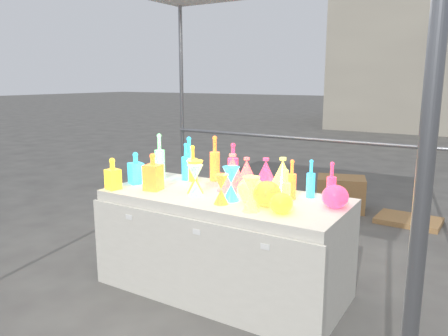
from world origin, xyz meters
The scene contains 30 objects.
ground centered at (0.00, 0.00, 0.00)m, with size 80.00×80.00×0.00m, color slate.
display_table centered at (0.00, -0.01, 0.37)m, with size 1.84×0.83×0.75m.
cardboard_box_closed centered at (0.14, 2.52, 0.21)m, with size 0.57×0.41×0.41m, color tan.
cardboard_box_flat centered at (0.95, 2.42, 0.03)m, with size 0.67×0.48×0.06m, color tan.
bottle_0 centered at (-0.45, 0.24, 0.90)m, with size 0.08×0.08×0.30m, color red, non-canonical shape.
bottle_1 centered at (-0.52, 0.28, 0.93)m, with size 0.09×0.09×0.36m, color #1A931C, non-canonical shape.
bottle_2 centered at (-0.30, 0.35, 0.94)m, with size 0.08×0.08×0.38m, color #FFAF1A, non-canonical shape.
bottle_3 centered at (-0.12, 0.34, 0.92)m, with size 0.09×0.09×0.33m, color #1F38B5, non-canonical shape.
bottle_5 centered at (-0.73, 0.15, 0.95)m, with size 0.09×0.09×0.39m, color #CA28AC, non-canonical shape.
bottle_7 centered at (-0.52, 0.24, 0.91)m, with size 0.07×0.07×0.31m, color #1A931C, non-canonical shape.
decanter_0 centered at (-0.81, -0.31, 0.87)m, with size 0.10×0.10×0.25m, color red, non-canonical shape.
decanter_1 centered at (-0.53, -0.17, 0.89)m, with size 0.12×0.12×0.29m, color #FFAF1A, non-canonical shape.
decanter_2 centered at (-0.79, -0.08, 0.88)m, with size 0.10×0.10×0.26m, color #1A931C, non-canonical shape.
hourglass_0 centered at (0.11, -0.22, 0.85)m, with size 0.10×0.10×0.21m, color #FFAF1A, non-canonical shape.
hourglass_2 centered at (0.36, -0.26, 0.86)m, with size 0.11×0.11×0.23m, color #157884, non-canonical shape.
hourglass_3 centered at (-0.16, -0.14, 0.86)m, with size 0.11×0.11×0.23m, color #CA28AC, non-canonical shape.
hourglass_4 centered at (-0.21, -0.08, 0.87)m, with size 0.12×0.12×0.25m, color red, non-canonical shape.
hourglass_5 centered at (0.13, -0.11, 0.87)m, with size 0.12×0.12×0.24m, color #1A931C, non-canonical shape.
globe_0 centered at (0.55, -0.21, 0.81)m, with size 0.15×0.15×0.12m, color red, non-canonical shape.
globe_1 centered at (0.27, -0.09, 0.83)m, with size 0.20×0.20×0.16m, color #157884, non-canonical shape.
globe_2 centered at (0.40, -0.11, 0.83)m, with size 0.19×0.19×0.15m, color #FFAF1A, non-canonical shape.
globe_3 centered at (0.81, 0.08, 0.82)m, with size 0.17×0.17×0.14m, color #1F38B5, non-canonical shape.
lampshade_0 centered at (0.04, 0.28, 0.87)m, with size 0.20×0.20×0.24m, color yellow, non-canonical shape.
lampshade_1 centered at (-0.01, 0.14, 0.89)m, with size 0.24×0.24×0.28m, color yellow, non-canonical shape.
lampshade_2 centered at (0.20, 0.28, 0.88)m, with size 0.21×0.21×0.25m, color #1F38B5, non-canonical shape.
lampshade_3 centered at (0.34, 0.28, 0.88)m, with size 0.23×0.23×0.27m, color #157884, non-canonical shape.
bottle_8 centered at (0.57, 0.26, 0.89)m, with size 0.06×0.06×0.28m, color #1A931C, non-canonical shape.
bottle_9 centered at (0.47, 0.15, 0.89)m, with size 0.06×0.06×0.28m, color #FFAF1A, non-canonical shape.
bottle_10 centered at (0.74, 0.18, 0.90)m, with size 0.06×0.06×0.29m, color #1F38B5, non-canonical shape.
bottle_11 centered at (0.51, -0.04, 0.88)m, with size 0.06×0.06×0.25m, color #157884, non-canonical shape.
Camera 1 is at (1.63, -2.66, 1.58)m, focal length 35.00 mm.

